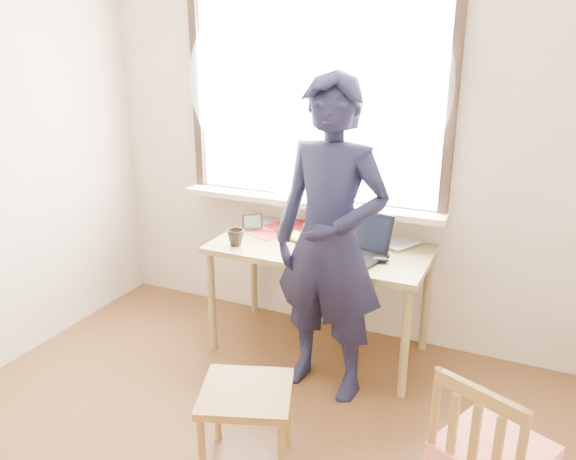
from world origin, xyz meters
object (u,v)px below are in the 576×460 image
at_px(laptop, 357,245).
at_px(person, 330,242).
at_px(mug_white, 311,231).
at_px(mug_dark, 236,238).
at_px(work_chair, 246,402).
at_px(desk, 320,258).

height_order(laptop, person, person).
bearing_deg(laptop, mug_white, 155.51).
bearing_deg(mug_white, mug_dark, -138.15).
relative_size(mug_white, person, 0.06).
height_order(mug_white, work_chair, mug_white).
xyz_separation_m(desk, work_chair, (0.09, -1.15, -0.30)).
distance_m(mug_dark, person, 0.72).
relative_size(desk, work_chair, 2.58).
relative_size(desk, mug_dark, 12.24).
relative_size(mug_dark, person, 0.06).
distance_m(desk, laptop, 0.29).
bearing_deg(work_chair, mug_white, 98.98).
height_order(mug_dark, work_chair, mug_dark).
distance_m(mug_dark, work_chair, 1.19).
xyz_separation_m(work_chair, person, (0.11, 0.79, 0.55)).
bearing_deg(desk, laptop, -6.59).
xyz_separation_m(desk, mug_white, (-0.12, 0.14, 0.12)).
distance_m(work_chair, person, 0.97).
bearing_deg(laptop, mug_dark, -167.07).
bearing_deg(mug_dark, mug_white, 41.85).
bearing_deg(desk, work_chair, -85.67).
xyz_separation_m(laptop, mug_dark, (-0.75, -0.17, -0.01)).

